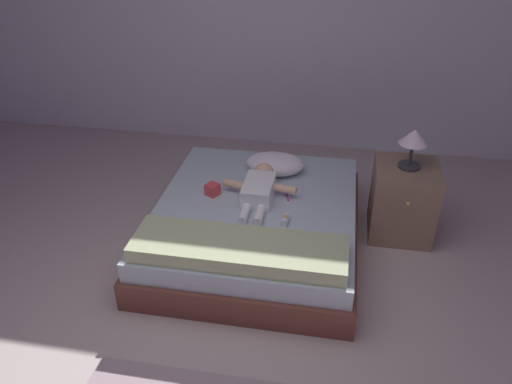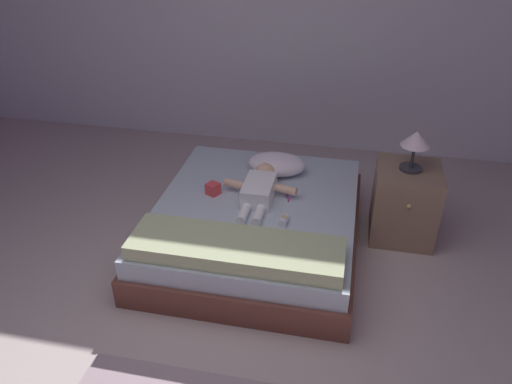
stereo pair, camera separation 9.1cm
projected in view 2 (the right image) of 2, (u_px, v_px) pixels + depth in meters
The scene contains 11 objects.
ground_plane at pixel (180, 359), 2.85m from camera, with size 8.00×8.00×0.00m, color #B7A5A2.
wall_behind_bed at pixel (275, 17), 4.71m from camera, with size 8.00×0.12×2.53m, color silver.
bed at pixel (256, 224), 3.70m from camera, with size 1.48×1.72×0.35m.
pillow at pixel (277, 164), 3.96m from camera, with size 0.46×0.30×0.16m.
baby at pixel (260, 188), 3.67m from camera, with size 0.56×0.68×0.16m.
toothbrush at pixel (287, 195), 3.70m from camera, with size 0.05×0.16×0.02m.
nightstand at pixel (404, 203), 3.74m from camera, with size 0.46×0.49×0.57m.
lamp at pixel (415, 142), 3.48m from camera, with size 0.20×0.20×0.30m.
blanket at pixel (236, 249), 3.08m from camera, with size 1.33×0.39×0.10m.
toy_block at pixel (213, 189), 3.71m from camera, with size 0.12×0.12×0.09m.
baby_bottle at pixel (284, 220), 3.39m from camera, with size 0.06×0.10×0.07m.
Camera 2 is at (0.82, -1.82, 2.29)m, focal length 35.06 mm.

